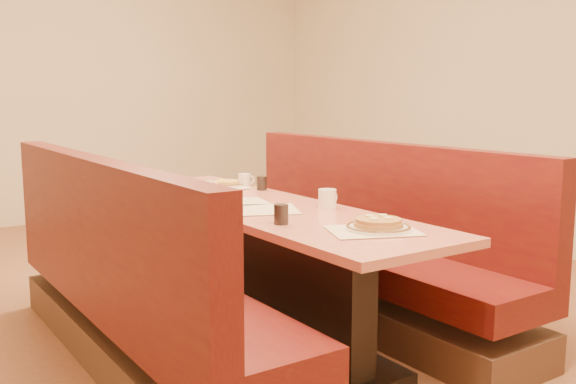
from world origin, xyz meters
TOP-DOWN VIEW (x-y plane):
  - ground at (0.00, 0.00)m, footprint 8.00×8.00m
  - diner_table at (0.00, 0.00)m, footprint 0.70×2.50m
  - booth_left at (-0.73, 0.00)m, footprint 0.55×2.50m
  - booth_right at (0.73, 0.00)m, footprint 0.55×2.50m
  - placemat_near_left at (-0.12, -0.16)m, footprint 0.51×0.46m
  - placemat_near_right at (0.04, -0.88)m, footprint 0.46×0.41m
  - placemat_far_left at (-0.10, 0.10)m, footprint 0.39×0.33m
  - placemat_far_right at (0.11, 0.66)m, footprint 0.41×0.34m
  - pancake_plate at (0.07, -0.88)m, footprint 0.29×0.29m
  - eggs_plate at (-0.27, 0.01)m, footprint 0.30×0.30m
  - extra_plate_mid at (0.18, 0.70)m, footprint 0.24×0.24m
  - extra_plate_far at (0.00, 0.67)m, footprint 0.25×0.25m
  - coffee_mug_a at (0.22, -0.31)m, footprint 0.13×0.09m
  - coffee_mug_b at (-0.15, 0.32)m, footprint 0.13×0.09m
  - coffee_mug_c at (0.28, 0.63)m, footprint 0.11×0.08m
  - coffee_mug_d at (-0.13, 1.10)m, footprint 0.11×0.08m
  - soda_tumbler_near at (-0.21, -0.52)m, footprint 0.07×0.07m
  - soda_tumbler_mid at (0.28, 0.43)m, footprint 0.06×0.06m

SIDE VIEW (x-z plane):
  - ground at x=0.00m, z-range 0.00..0.00m
  - booth_left at x=-0.73m, z-range -0.16..0.89m
  - booth_right at x=0.73m, z-range -0.16..0.89m
  - diner_table at x=0.00m, z-range 0.00..0.75m
  - placemat_near_left at x=-0.12m, z-range 0.75..0.76m
  - placemat_near_right at x=0.04m, z-range 0.75..0.76m
  - placemat_far_left at x=-0.10m, z-range 0.75..0.76m
  - placemat_far_right at x=0.11m, z-range 0.75..0.76m
  - extra_plate_mid at x=0.18m, z-range 0.74..0.79m
  - extra_plate_far at x=0.00m, z-range 0.74..0.79m
  - eggs_plate at x=-0.27m, z-range 0.74..0.80m
  - pancake_plate at x=0.07m, z-range 0.74..0.80m
  - coffee_mug_c at x=0.28m, z-range 0.75..0.83m
  - soda_tumbler_mid at x=0.28m, z-range 0.75..0.84m
  - coffee_mug_d at x=-0.13m, z-range 0.75..0.84m
  - soda_tumbler_near at x=-0.21m, z-range 0.75..0.84m
  - coffee_mug_b at x=-0.15m, z-range 0.75..0.85m
  - coffee_mug_a at x=0.22m, z-range 0.75..0.85m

